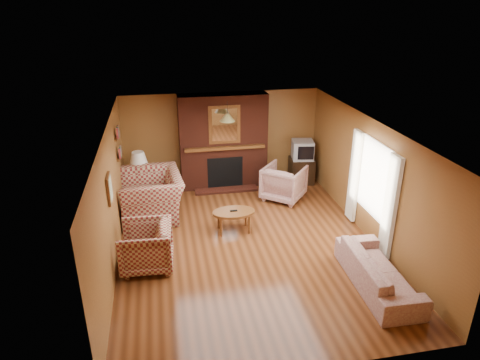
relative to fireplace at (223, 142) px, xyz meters
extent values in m
plane|color=#49240F|center=(0.00, -2.98, -1.18)|extent=(6.50, 6.50, 0.00)
plane|color=white|center=(0.00, -2.98, 1.22)|extent=(6.50, 6.50, 0.00)
plane|color=olive|center=(0.00, 0.27, 0.02)|extent=(6.50, 0.00, 6.50)
plane|color=olive|center=(0.00, -6.23, 0.02)|extent=(6.50, 0.00, 6.50)
plane|color=olive|center=(-2.50, -2.98, 0.02)|extent=(0.00, 6.50, 6.50)
plane|color=olive|center=(2.50, -2.98, 0.02)|extent=(0.00, 6.50, 6.50)
cube|color=#4C1C10|center=(0.00, 0.02, 0.02)|extent=(2.20, 0.50, 2.40)
cube|color=black|center=(0.00, -0.21, -0.73)|extent=(0.90, 0.06, 0.80)
cube|color=#4C1C10|center=(0.00, -0.38, -1.15)|extent=(1.60, 0.35, 0.06)
cube|color=brown|center=(0.00, -0.25, -0.06)|extent=(2.00, 0.18, 0.08)
cube|color=brown|center=(0.00, -0.22, 0.52)|extent=(0.78, 0.05, 0.95)
cube|color=white|center=(0.00, -0.25, 0.52)|extent=(0.62, 0.02, 0.80)
cube|color=beige|center=(2.44, -3.93, -0.13)|extent=(0.08, 0.35, 2.00)
cube|color=beige|center=(2.44, -2.43, -0.13)|extent=(0.08, 0.35, 2.00)
cube|color=white|center=(2.48, -3.18, 0.12)|extent=(0.03, 1.10, 1.50)
cube|color=brown|center=(-2.47, -1.08, 0.17)|extent=(0.06, 0.55, 0.04)
cube|color=brown|center=(-2.47, -1.08, 0.62)|extent=(0.06, 0.55, 0.04)
cube|color=brown|center=(-2.47, -3.28, 0.37)|extent=(0.04, 0.40, 0.50)
cube|color=white|center=(-2.44, -3.28, 0.37)|extent=(0.01, 0.32, 0.42)
cylinder|color=black|center=(0.00, -0.68, 1.04)|extent=(0.01, 0.01, 0.35)
cone|color=tan|center=(0.00, -0.68, 0.82)|extent=(0.36, 0.36, 0.18)
imported|color=maroon|center=(-1.85, -1.39, -0.69)|extent=(1.47, 1.64, 0.99)
imported|color=maroon|center=(-1.95, -3.41, -0.76)|extent=(0.98, 0.95, 0.85)
imported|color=#C2B096|center=(1.90, -4.73, -0.89)|extent=(0.85, 2.03, 0.58)
imported|color=#C2B096|center=(1.31, -1.09, -0.76)|extent=(1.28, 1.29, 0.84)
ellipsoid|color=brown|center=(-0.17, -2.42, -0.75)|extent=(0.89, 0.55, 0.05)
cube|color=black|center=(-0.17, -2.42, -0.71)|extent=(0.15, 0.05, 0.02)
cylinder|color=brown|center=(0.13, -2.24, -0.98)|extent=(0.05, 0.05, 0.41)
cylinder|color=brown|center=(-0.47, -2.24, -0.98)|extent=(0.05, 0.05, 0.41)
cylinder|color=brown|center=(0.13, -2.60, -0.98)|extent=(0.05, 0.05, 0.41)
cylinder|color=brown|center=(-0.47, -2.60, -0.98)|extent=(0.05, 0.05, 0.41)
cube|color=brown|center=(-2.10, -0.53, -0.91)|extent=(0.44, 0.44, 0.55)
sphere|color=silver|center=(-2.10, -0.53, -0.46)|extent=(0.34, 0.34, 0.34)
cylinder|color=black|center=(-2.10, -0.53, -0.28)|extent=(0.03, 0.03, 0.11)
cone|color=white|center=(-2.10, -0.53, -0.09)|extent=(0.42, 0.42, 0.29)
cube|color=black|center=(2.05, -0.18, -0.85)|extent=(0.65, 0.60, 0.66)
cube|color=#9B9DA2|center=(2.05, -0.18, -0.27)|extent=(0.61, 0.59, 0.49)
cube|color=black|center=(2.05, -0.45, -0.27)|extent=(0.41, 0.09, 0.35)
camera|label=1|loc=(-1.53, -10.21, 3.36)|focal=32.00mm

